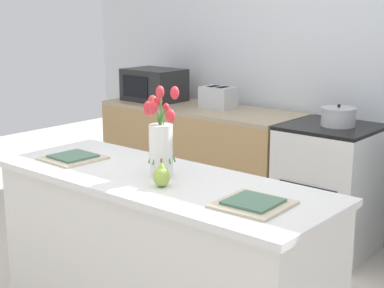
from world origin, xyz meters
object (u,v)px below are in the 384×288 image
at_px(plate_setting_right, 253,203).
at_px(microwave, 154,85).
at_px(stove_range, 329,189).
at_px(plate_setting_left, 73,157).
at_px(cooking_pot, 338,117).
at_px(toaster, 218,97).
at_px(pear_figurine, 162,176).
at_px(flower_vase, 161,141).

xyz_separation_m(plate_setting_right, microwave, (-2.16, 1.65, 0.15)).
height_order(stove_range, microwave, microwave).
distance_m(plate_setting_left, cooking_pot, 1.82).
xyz_separation_m(plate_setting_left, toaster, (-0.32, 1.70, 0.10)).
xyz_separation_m(toaster, microwave, (-0.65, -0.05, 0.05)).
xyz_separation_m(stove_range, microwave, (-1.67, -0.00, 0.59)).
distance_m(pear_figurine, plate_setting_right, 0.48).
height_order(stove_range, toaster, toaster).
distance_m(stove_range, flower_vase, 1.70).
xyz_separation_m(pear_figurine, toaster, (-1.03, 1.75, 0.06)).
relative_size(plate_setting_right, toaster, 1.06).
distance_m(toaster, cooking_pot, 1.05).
relative_size(toaster, cooking_pot, 1.19).
relative_size(plate_setting_right, cooking_pot, 1.26).
bearing_deg(stove_range, flower_vase, -93.55).
xyz_separation_m(pear_figurine, plate_setting_left, (-0.71, 0.05, -0.04)).
distance_m(flower_vase, cooking_pot, 1.60).
bearing_deg(plate_setting_right, flower_vase, 173.20).
bearing_deg(flower_vase, stove_range, 86.45).
bearing_deg(plate_setting_left, pear_figurine, -4.14).
bearing_deg(toaster, plate_setting_right, -48.45).
bearing_deg(flower_vase, plate_setting_right, -6.80).
bearing_deg(cooking_pot, plate_setting_right, -74.74).
height_order(pear_figurine, microwave, microwave).
bearing_deg(microwave, pear_figurine, -45.32).
distance_m(stove_range, plate_setting_right, 1.78).
xyz_separation_m(pear_figurine, plate_setting_right, (0.47, 0.05, -0.04)).
bearing_deg(plate_setting_right, microwave, 142.56).
height_order(plate_setting_right, cooking_pot, cooking_pot).
bearing_deg(pear_figurine, stove_range, 90.55).
height_order(pear_figurine, toaster, toaster).
bearing_deg(plate_setting_left, stove_range, 67.34).
distance_m(flower_vase, plate_setting_right, 0.61).
distance_m(flower_vase, plate_setting_left, 0.62).
height_order(plate_setting_left, microwave, microwave).
xyz_separation_m(stove_range, plate_setting_left, (-0.69, -1.65, 0.44)).
distance_m(stove_range, cooking_pot, 0.52).
distance_m(stove_range, pear_figurine, 1.77).
bearing_deg(microwave, plate_setting_right, -37.44).
distance_m(plate_setting_left, plate_setting_right, 1.18).
distance_m(plate_setting_right, microwave, 2.72).
bearing_deg(stove_range, plate_setting_right, -73.49).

